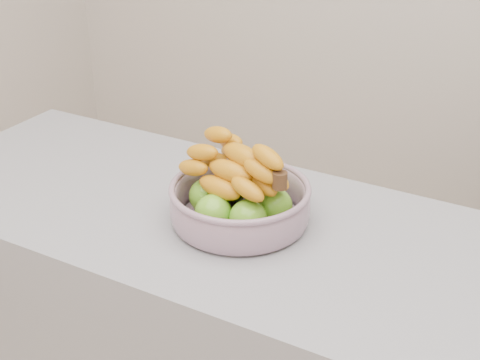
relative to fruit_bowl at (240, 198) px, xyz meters
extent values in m
cylinder|color=#AAB5CC|center=(0.00, 0.00, -0.05)|extent=(0.26, 0.26, 0.01)
torus|color=#AAB5CC|center=(0.00, 0.00, 0.02)|extent=(0.30, 0.30, 0.01)
sphere|color=#5C9B1A|center=(-0.02, -0.07, -0.01)|extent=(0.08, 0.08, 0.08)
sphere|color=#5C9B1A|center=(0.05, -0.06, -0.01)|extent=(0.08, 0.08, 0.08)
sphere|color=#5C9B1A|center=(0.07, 0.01, -0.01)|extent=(0.08, 0.08, 0.08)
sphere|color=#5C9B1A|center=(0.02, 0.07, -0.01)|extent=(0.08, 0.08, 0.08)
sphere|color=#5C9B1A|center=(-0.05, 0.06, -0.01)|extent=(0.08, 0.08, 0.08)
sphere|color=#5C9B1A|center=(-0.07, -0.02, -0.01)|extent=(0.08, 0.08, 0.08)
ellipsoid|color=orange|center=(-0.02, -0.04, 0.04)|extent=(0.19, 0.08, 0.04)
ellipsoid|color=orange|center=(-0.01, 0.00, 0.04)|extent=(0.19, 0.10, 0.04)
ellipsoid|color=orange|center=(0.01, 0.05, 0.04)|extent=(0.19, 0.12, 0.04)
ellipsoid|color=orange|center=(-0.01, -0.02, 0.07)|extent=(0.19, 0.07, 0.04)
ellipsoid|color=orange|center=(0.01, 0.02, 0.07)|extent=(0.19, 0.13, 0.04)
ellipsoid|color=orange|center=(0.01, 0.00, 0.10)|extent=(0.19, 0.10, 0.04)
cylinder|color=#3F2714|center=(0.11, -0.04, 0.09)|extent=(0.03, 0.03, 0.03)
camera|label=1|loc=(0.60, -1.08, 0.68)|focal=50.00mm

